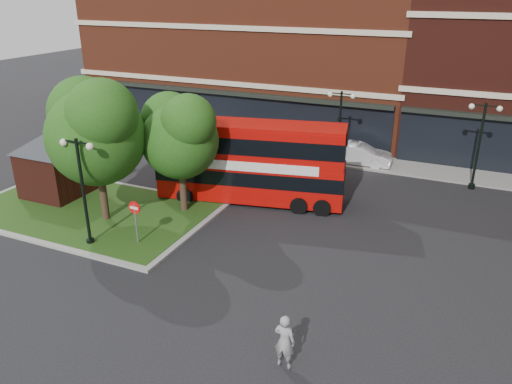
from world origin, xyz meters
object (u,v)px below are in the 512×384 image
at_px(woman, 285,341).
at_px(car_white, 358,154).
at_px(car_silver, 257,140).
at_px(bus, 251,157).

distance_m(woman, car_white, 19.64).
relative_size(car_silver, car_white, 1.07).
bearing_deg(bus, car_white, 52.52).
xyz_separation_m(woman, car_silver, (-9.51, 19.50, -0.13)).
bearing_deg(bus, woman, -72.64).
distance_m(woman, car_silver, 21.70).
xyz_separation_m(bus, car_silver, (-3.25, 8.22, -1.70)).
bearing_deg(woman, car_silver, -61.57).
relative_size(woman, car_silver, 0.40).
xyz_separation_m(car_silver, car_white, (7.22, 0.00, -0.08)).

